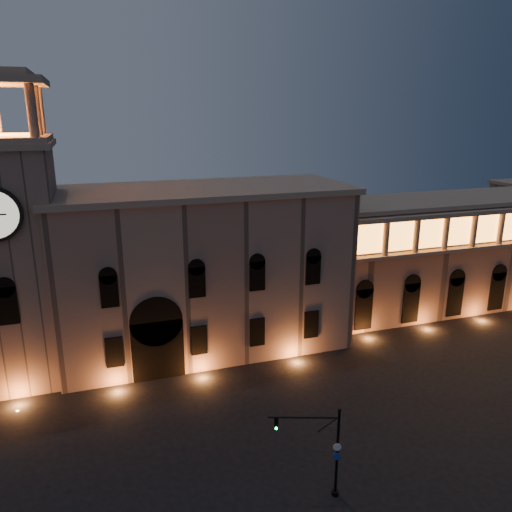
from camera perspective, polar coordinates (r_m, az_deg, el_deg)
name	(u,v)px	position (r m, az deg, el deg)	size (l,w,h in m)	color
ground	(300,468)	(39.72, 5.06, -22.96)	(160.00, 160.00, 0.00)	black
government_building	(203,269)	(53.66, -6.03, -1.53)	(30.80, 12.80, 17.60)	#8C6B5B
clock_tower	(8,253)	(51.24, -26.45, 0.31)	(9.80, 9.80, 32.40)	#8C6B5B
colonnade_wing	(453,251)	(70.82, 21.62, 0.57)	(40.60, 11.50, 14.50)	#876656
traffic_light	(325,451)	(35.63, 7.88, -21.16)	(4.64, 1.81, 6.68)	black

